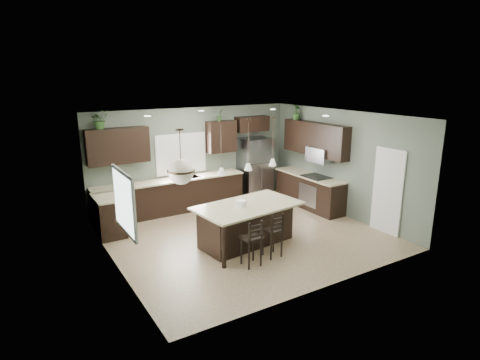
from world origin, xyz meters
The scene contains 32 objects.
ground centered at (0.00, 0.00, 0.00)m, with size 6.00×6.00×0.00m, color #9E8466.
pantry_door centered at (2.98, -1.55, 1.02)m, with size 0.04×0.82×2.04m, color white.
window_back centered at (-0.40, 2.73, 1.55)m, with size 1.35×0.02×1.00m, color white.
window_left centered at (-2.98, -0.80, 1.55)m, with size 0.02×1.10×1.00m, color white.
left_return_cabs centered at (-2.70, 1.70, 0.45)m, with size 0.60×0.90×0.90m, color black.
left_return_countertop centered at (-2.68, 1.70, 0.92)m, with size 0.66×0.96×0.04m, color beige.
back_lower_cabs centered at (-0.85, 2.45, 0.45)m, with size 4.20×0.60×0.90m, color black.
back_countertop centered at (-0.85, 2.43, 0.92)m, with size 4.20×0.66×0.04m, color beige.
sink_inset centered at (-0.40, 2.43, 0.94)m, with size 0.70×0.45×0.01m, color gray.
faucet centered at (-0.40, 2.40, 1.08)m, with size 0.02×0.02×0.28m, color silver.
back_upper_left centered at (-2.15, 2.58, 1.95)m, with size 1.55×0.34×0.90m, color black.
back_upper_right centered at (0.80, 2.58, 1.95)m, with size 0.85×0.34×0.90m, color black.
fridge_header centered at (1.85, 2.58, 2.25)m, with size 1.05×0.34×0.45m, color black.
right_lower_cabs centered at (2.70, 0.87, 0.45)m, with size 0.60×2.35×0.90m, color black.
right_countertop centered at (2.68, 0.87, 0.92)m, with size 0.66×2.35×0.04m, color beige.
cooktop centered at (2.68, 0.60, 0.94)m, with size 0.58×0.75×0.02m, color black.
wall_oven_front centered at (2.40, 0.60, 0.45)m, with size 0.01×0.72×0.60m, color gray.
right_upper_cabs centered at (2.83, 0.87, 1.95)m, with size 0.34×2.35×0.90m, color black.
microwave centered at (2.78, 0.60, 1.55)m, with size 0.40×0.75×0.40m, color gray.
refrigerator centered at (1.84, 2.39, 0.93)m, with size 0.90×0.74×1.85m, color gray.
kitchen_island centered at (-0.22, -0.46, 0.46)m, with size 2.30×1.31×0.92m, color black.
serving_dish centered at (-0.41, -0.48, 0.99)m, with size 0.24×0.24×0.14m, color white.
bar_stool_left centered at (-0.71, -1.35, 0.49)m, with size 0.36×0.36×0.97m, color black.
bar_stool_center centered at (-0.11, -1.23, 0.48)m, with size 0.36×0.36×0.96m, color black.
pendant_left centered at (-0.91, -0.54, 2.25)m, with size 0.17×0.17×1.10m, color white, non-canonical shape.
pendant_center centered at (-0.22, -0.46, 2.25)m, with size 0.17×0.17×1.10m, color silver, non-canonical shape.
pendant_right centered at (0.48, -0.38, 2.25)m, with size 0.17×0.17×1.10m, color silver, non-canonical shape.
chandelier centered at (-2.06, -1.19, 2.31)m, with size 0.48×0.48×0.97m, color #F5E9C8, non-canonical shape.
plant_back_left centered at (-2.54, 2.55, 2.63)m, with size 0.41×0.36×0.46m, color #2A4C21.
plant_back_right centered at (0.74, 2.55, 2.57)m, with size 0.19×0.15×0.34m, color #315927.
plant_right_wall centered at (2.80, 1.70, 2.62)m, with size 0.24×0.24×0.44m, color #2D5525.
room_shell centered at (0.00, 0.00, 1.70)m, with size 6.00×6.00×6.00m.
Camera 1 is at (-4.68, -7.45, 3.68)m, focal length 30.00 mm.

